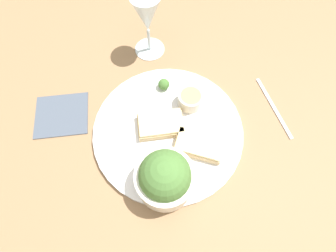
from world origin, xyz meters
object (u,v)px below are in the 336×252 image
at_px(sauce_ramekin, 190,99).
at_px(cheese_toast_near, 160,126).
at_px(wine_glass, 147,17).
at_px(cheese_toast_far, 199,145).
at_px(fork, 274,107).
at_px(salad_bowl, 165,178).
at_px(napkin, 61,115).

bearing_deg(sauce_ramekin, cheese_toast_near, 67.06).
height_order(sauce_ramekin, wine_glass, wine_glass).
xyz_separation_m(sauce_ramekin, wine_glass, (0.17, -0.12, 0.08)).
bearing_deg(wine_glass, cheese_toast_far, 136.13).
distance_m(cheese_toast_near, wine_glass, 0.26).
relative_size(cheese_toast_near, fork, 0.90).
distance_m(wine_glass, fork, 0.37).
distance_m(salad_bowl, fork, 0.33).
xyz_separation_m(cheese_toast_near, cheese_toast_far, (-0.10, 0.01, 0.00)).
xyz_separation_m(wine_glass, napkin, (0.10, 0.27, -0.11)).
bearing_deg(salad_bowl, cheese_toast_near, -60.33).
height_order(cheese_toast_near, fork, cheese_toast_near).
relative_size(cheese_toast_far, wine_glass, 0.66).
bearing_deg(fork, napkin, 26.64).
relative_size(salad_bowl, cheese_toast_near, 0.98).
relative_size(salad_bowl, napkin, 0.72).
distance_m(salad_bowl, cheese_toast_far, 0.11).
distance_m(cheese_toast_far, wine_glass, 0.32).
relative_size(sauce_ramekin, wine_glass, 0.35).
relative_size(cheese_toast_far, napkin, 0.67).
height_order(wine_glass, napkin, wine_glass).
relative_size(sauce_ramekin, napkin, 0.35).
xyz_separation_m(cheese_toast_far, fork, (-0.13, -0.18, -0.02)).
bearing_deg(napkin, fork, -153.36).
xyz_separation_m(salad_bowl, cheese_toast_far, (-0.03, -0.10, -0.04)).
xyz_separation_m(salad_bowl, cheese_toast_near, (0.06, -0.11, -0.04)).
relative_size(cheese_toast_near, napkin, 0.73).
bearing_deg(cheese_toast_far, sauce_ramekin, -58.21).
distance_m(cheese_toast_far, napkin, 0.33).
xyz_separation_m(sauce_ramekin, napkin, (0.27, 0.15, -0.03)).
bearing_deg(sauce_ramekin, cheese_toast_far, 121.79).
relative_size(wine_glass, napkin, 1.01).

